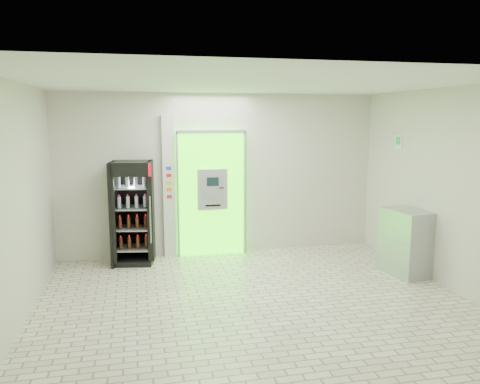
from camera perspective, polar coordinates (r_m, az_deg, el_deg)
name	(u,v)px	position (r m, az deg, el deg)	size (l,w,h in m)	color
ground	(254,301)	(6.76, 1.69, -13.11)	(6.00, 6.00, 0.00)	beige
room_shell	(254,171)	(6.30, 1.77, 2.59)	(6.00, 6.00, 6.00)	beige
atm_assembly	(212,193)	(8.70, -3.49, -0.09)	(1.30, 0.24, 2.33)	#36FB08
pillar	(169,187)	(8.63, -8.66, 0.61)	(0.22, 0.11, 2.60)	silver
beverage_cooler	(133,215)	(8.43, -12.95, -2.70)	(0.77, 0.73, 1.81)	black
steel_cabinet	(406,242)	(8.16, 19.57, -5.77)	(0.66, 0.88, 1.07)	#9EA1A5
exit_sign	(399,142)	(8.75, 18.77, 5.76)	(0.02, 0.22, 0.26)	white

